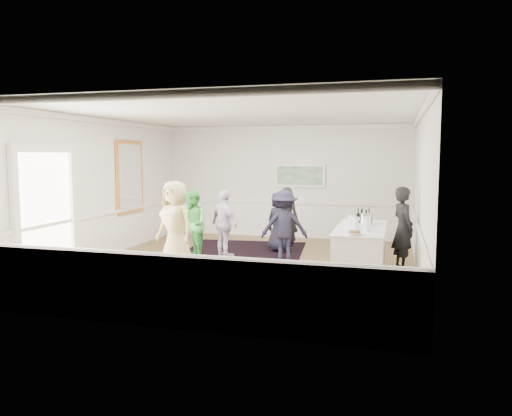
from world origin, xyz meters
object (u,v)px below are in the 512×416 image
(guest_lilac, at_px, (225,224))
(guest_navy, at_px, (279,222))
(guest_green, at_px, (193,224))
(nut_bowl, at_px, (355,233))
(guest_tan, at_px, (175,225))
(guest_dark_a, at_px, (284,226))
(ice_bucket, at_px, (366,220))
(guest_dark_b, at_px, (287,219))
(bartender, at_px, (403,229))
(serving_table, at_px, (361,252))

(guest_lilac, height_order, guest_navy, guest_lilac)
(guest_green, height_order, nut_bowl, guest_green)
(guest_tan, relative_size, guest_lilac, 1.17)
(guest_navy, bearing_deg, guest_dark_a, 132.85)
(ice_bucket, bearing_deg, guest_dark_a, 154.18)
(guest_lilac, distance_m, guest_navy, 1.51)
(guest_lilac, xyz_separation_m, guest_dark_a, (1.38, 0.06, 0.01))
(guest_dark_a, bearing_deg, nut_bowl, 116.28)
(guest_tan, distance_m, guest_dark_b, 3.05)
(guest_green, bearing_deg, guest_tan, -35.11)
(bartender, bearing_deg, nut_bowl, 131.09)
(guest_lilac, bearing_deg, guest_dark_b, -100.02)
(guest_green, distance_m, guest_dark_b, 2.34)
(guest_dark_b, height_order, nut_bowl, guest_dark_b)
(serving_table, height_order, guest_green, guest_green)
(guest_dark_b, distance_m, ice_bucket, 2.81)
(nut_bowl, bearing_deg, guest_tan, 168.31)
(serving_table, distance_m, bartender, 1.22)
(guest_green, height_order, guest_lilac, guest_lilac)
(guest_green, bearing_deg, guest_navy, 89.58)
(serving_table, height_order, nut_bowl, nut_bowl)
(guest_green, bearing_deg, ice_bucket, 42.61)
(guest_tan, height_order, nut_bowl, guest_tan)
(serving_table, distance_m, ice_bucket, 0.65)
(bartender, xyz_separation_m, nut_bowl, (-0.82, -1.89, 0.16))
(guest_tan, bearing_deg, ice_bucket, 27.46)
(ice_bucket, bearing_deg, guest_green, 171.42)
(guest_tan, bearing_deg, guest_dark_b, 73.45)
(guest_dark_b, xyz_separation_m, nut_bowl, (1.88, -3.21, 0.23))
(guest_dark_a, distance_m, guest_dark_b, 1.09)
(bartender, height_order, nut_bowl, bartender)
(bartender, height_order, guest_dark_a, bartender)
(guest_dark_b, bearing_deg, nut_bowl, 124.95)
(guest_navy, height_order, nut_bowl, guest_navy)
(guest_dark_a, xyz_separation_m, nut_bowl, (1.71, -2.14, 0.23))
(guest_green, bearing_deg, guest_lilac, 70.30)
(nut_bowl, bearing_deg, bartender, 66.63)
(guest_green, xyz_separation_m, guest_dark_a, (2.07, 0.29, 0.01))
(serving_table, distance_m, nut_bowl, 1.15)
(guest_green, bearing_deg, guest_dark_a, 59.26)
(bartender, distance_m, guest_tan, 4.66)
(ice_bucket, relative_size, nut_bowl, 1.01)
(bartender, distance_m, guest_navy, 3.17)
(serving_table, bearing_deg, guest_green, 167.90)
(serving_table, xyz_separation_m, nut_bowl, (-0.04, -1.02, 0.53))
(guest_dark_a, xyz_separation_m, ice_bucket, (1.82, -0.88, 0.31))
(serving_table, bearing_deg, ice_bucket, 71.39)
(guest_green, xyz_separation_m, guest_dark_b, (1.89, 1.37, 0.01))
(bartender, bearing_deg, serving_table, 112.48)
(guest_lilac, height_order, ice_bucket, guest_lilac)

